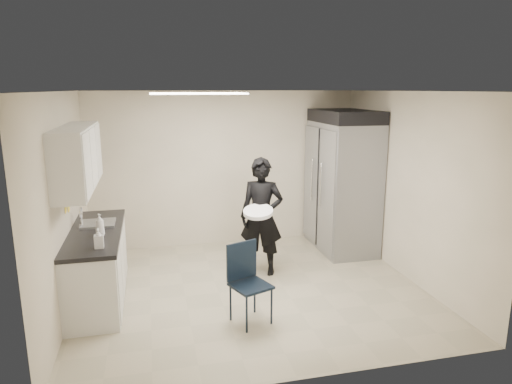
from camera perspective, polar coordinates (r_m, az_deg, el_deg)
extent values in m
plane|color=tan|center=(6.25, -0.61, -12.08)|extent=(4.50, 4.50, 0.00)
plane|color=white|center=(5.67, -0.67, 12.48)|extent=(4.50, 4.50, 0.00)
plane|color=beige|center=(7.75, -3.88, 2.89)|extent=(4.50, 0.00, 4.50)
plane|color=beige|center=(5.78, -22.96, -1.55)|extent=(0.00, 4.00, 4.00)
plane|color=beige|center=(6.68, 18.56, 0.63)|extent=(0.00, 4.00, 4.00)
cube|color=white|center=(5.97, -7.29, 12.11)|extent=(1.20, 0.60, 0.02)
cube|color=silver|center=(6.18, -19.19, -8.80)|extent=(0.60, 1.90, 0.86)
cube|color=black|center=(6.04, -19.51, -4.77)|extent=(0.64, 1.95, 0.05)
cube|color=gray|center=(6.28, -19.08, -4.22)|extent=(0.42, 0.40, 0.14)
cylinder|color=silver|center=(6.26, -21.00, -2.98)|extent=(0.02, 0.02, 0.24)
cube|color=silver|center=(5.85, -21.41, 4.00)|extent=(0.35, 1.80, 0.75)
cube|color=black|center=(7.02, -20.55, 3.70)|extent=(0.22, 0.30, 0.35)
cube|color=yellow|center=(5.90, -22.68, -2.06)|extent=(0.00, 0.12, 0.07)
cube|color=yellow|center=(6.10, -22.36, -1.96)|extent=(0.00, 0.12, 0.07)
cube|color=gray|center=(7.64, 10.74, 0.63)|extent=(0.80, 1.35, 2.10)
cube|color=black|center=(7.48, 11.11, 9.27)|extent=(0.80, 1.35, 0.20)
cube|color=black|center=(5.28, -0.65, -11.66)|extent=(0.52, 0.52, 0.89)
imported|color=black|center=(6.51, 0.70, -3.11)|extent=(0.74, 0.63, 1.69)
cylinder|color=white|center=(6.24, 0.28, -2.48)|extent=(0.54, 0.54, 0.05)
imported|color=silver|center=(5.75, -18.95, -3.91)|extent=(0.14, 0.14, 0.27)
imported|color=#B8B7C4|center=(5.34, -19.07, -5.50)|extent=(0.10, 0.11, 0.22)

